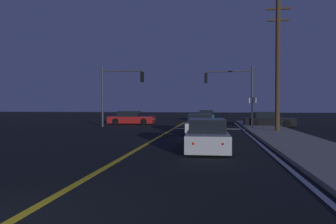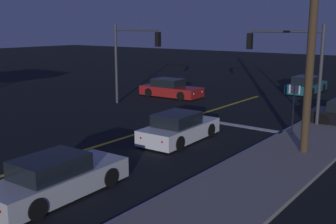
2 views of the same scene
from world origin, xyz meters
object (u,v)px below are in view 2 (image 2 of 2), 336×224
at_px(car_parked_curb_white, 179,128).
at_px(utility_pole_right, 312,37).
at_px(traffic_signal_near_right, 291,57).
at_px(street_sign_corner, 294,102).
at_px(car_distant_tail_silver, 57,179).
at_px(car_mid_block_teal, 306,86).
at_px(traffic_signal_far_left, 132,52).
at_px(car_side_waiting_red, 171,89).

bearing_deg(car_parked_curb_white, utility_pole_right, 11.99).
height_order(traffic_signal_near_right, street_sign_corner, traffic_signal_near_right).
distance_m(car_parked_curb_white, car_distant_tail_silver, 7.49).
distance_m(car_mid_block_teal, street_sign_corner, 14.31).
bearing_deg(street_sign_corner, car_parked_curb_white, -136.70).
distance_m(car_parked_curb_white, street_sign_corner, 5.57).
bearing_deg(car_parked_curb_white, street_sign_corner, 41.15).
bearing_deg(traffic_signal_near_right, street_sign_corner, 114.90).
relative_size(car_mid_block_teal, traffic_signal_far_left, 0.88).
bearing_deg(traffic_signal_far_left, car_parked_curb_white, -34.29).
relative_size(car_side_waiting_red, traffic_signal_near_right, 0.89).
height_order(car_side_waiting_red, traffic_signal_near_right, traffic_signal_near_right).
relative_size(car_parked_curb_white, car_mid_block_teal, 0.95).
bearing_deg(utility_pole_right, street_sign_corner, 120.37).
bearing_deg(traffic_signal_near_right, car_parked_curb_white, 67.78).
xyz_separation_m(car_parked_curb_white, car_distant_tail_silver, (0.66, -7.46, 0.00)).
height_order(car_side_waiting_red, traffic_signal_far_left, traffic_signal_far_left).
bearing_deg(street_sign_corner, traffic_signal_far_left, 173.07).
xyz_separation_m(car_distant_tail_silver, traffic_signal_far_left, (-8.20, 12.60, 3.01)).
relative_size(car_distant_tail_silver, street_sign_corner, 1.87).
relative_size(car_mid_block_teal, utility_pole_right, 0.51).
xyz_separation_m(traffic_signal_near_right, traffic_signal_far_left, (-10.22, -1.40, -0.00)).
bearing_deg(utility_pole_right, car_distant_tail_silver, -118.15).
relative_size(car_distant_tail_silver, car_mid_block_teal, 1.02).
bearing_deg(car_parked_curb_white, car_mid_block_teal, 87.81).
height_order(car_side_waiting_red, street_sign_corner, street_sign_corner).
bearing_deg(car_distant_tail_silver, traffic_signal_far_left, 120.96).
xyz_separation_m(car_parked_curb_white, street_sign_corner, (3.97, 3.74, 1.13)).
bearing_deg(traffic_signal_far_left, utility_pole_right, -16.35).
relative_size(car_side_waiting_red, car_mid_block_teal, 1.01).
relative_size(car_parked_curb_white, street_sign_corner, 1.75).
xyz_separation_m(car_parked_curb_white, traffic_signal_near_right, (2.67, 6.54, 3.01)).
xyz_separation_m(car_parked_curb_white, car_side_waiting_red, (-7.55, 9.45, 0.00)).
bearing_deg(street_sign_corner, utility_pole_right, -59.63).
bearing_deg(car_parked_curb_white, traffic_signal_near_right, 65.63).
bearing_deg(car_mid_block_teal, traffic_signal_near_right, -76.74).
distance_m(car_mid_block_teal, traffic_signal_far_left, 14.75).
distance_m(car_side_waiting_red, traffic_signal_near_right, 11.05).
bearing_deg(street_sign_corner, traffic_signal_near_right, 114.90).
height_order(car_mid_block_teal, street_sign_corner, street_sign_corner).
bearing_deg(utility_pole_right, car_parked_curb_white, -165.86).
height_order(car_side_waiting_red, utility_pole_right, utility_pole_right).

